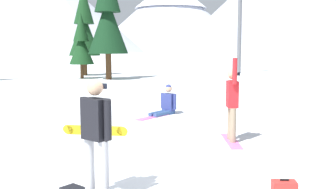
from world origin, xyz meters
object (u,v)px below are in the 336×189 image
object	(u,v)px
loose_snowboard_near_right	(95,130)
pine_tree_slender	(108,15)
pine_tree_tall	(84,26)
snowboarder_midground	(232,102)
ski_lift_tower	(240,9)
snowboarder_foreground	(96,136)
pine_tree_leaning	(81,43)
snowboarder_background	(166,104)

from	to	relation	value
loose_snowboard_near_right	pine_tree_slender	size ratio (longest dim) A/B	0.20
loose_snowboard_near_right	pine_tree_tall	size ratio (longest dim) A/B	0.23
snowboarder_midground	ski_lift_tower	xyz separation A→B (m)	(8.82, 24.70, 4.66)
snowboarder_foreground	pine_tree_leaning	world-z (taller)	pine_tree_leaning
loose_snowboard_near_right	ski_lift_tower	size ratio (longest dim) A/B	0.18
snowboarder_background	snowboarder_foreground	bearing A→B (deg)	-106.61
snowboarder_foreground	pine_tree_slender	bearing A→B (deg)	88.93
snowboarder_foreground	snowboarder_midground	bearing A→B (deg)	44.93
pine_tree_slender	snowboarder_midground	bearing A→B (deg)	-82.13
loose_snowboard_near_right	pine_tree_slender	xyz separation A→B (m)	(0.55, 18.29, 4.39)
snowboarder_foreground	snowboarder_midground	xyz separation A→B (m)	(3.11, 3.10, -0.00)
pine_tree_leaning	ski_lift_tower	size ratio (longest dim) A/B	0.50
pine_tree_slender	snowboarder_foreground	bearing A→B (deg)	-91.07
snowboarder_midground	pine_tree_slender	bearing A→B (deg)	97.87
pine_tree_slender	ski_lift_tower	bearing A→B (deg)	24.50
pine_tree_leaning	pine_tree_tall	size ratio (longest dim) A/B	0.65
snowboarder_foreground	pine_tree_leaning	xyz separation A→B (m)	(-1.50, 23.71, 1.66)
snowboarder_midground	snowboarder_background	distance (m)	4.25
pine_tree_slender	pine_tree_tall	size ratio (longest dim) A/B	1.14
pine_tree_leaning	pine_tree_slender	bearing A→B (deg)	-31.08
pine_tree_leaning	ski_lift_tower	xyz separation A→B (m)	(13.43, 4.09, 3.00)
pine_tree_slender	snowboarder_background	bearing A→B (deg)	-83.59
snowboarder_midground	snowboarder_background	world-z (taller)	snowboarder_midground
ski_lift_tower	snowboarder_foreground	bearing A→B (deg)	-113.23
snowboarder_foreground	loose_snowboard_near_right	distance (m)	4.34
snowboarder_background	pine_tree_tall	size ratio (longest dim) A/B	0.20
loose_snowboard_near_right	snowboarder_background	bearing A→B (deg)	52.13
pine_tree_leaning	ski_lift_tower	world-z (taller)	ski_lift_tower
pine_tree_tall	snowboarder_midground	bearing A→B (deg)	-79.30
ski_lift_tower	loose_snowboard_near_right	bearing A→B (deg)	-117.14
snowboarder_midground	pine_tree_leaning	size ratio (longest dim) A/B	0.42
snowboarder_background	loose_snowboard_near_right	distance (m)	3.72
snowboarder_background	loose_snowboard_near_right	world-z (taller)	snowboarder_background
pine_tree_tall	pine_tree_slender	bearing A→B (deg)	-68.08
snowboarder_foreground	pine_tree_slender	xyz separation A→B (m)	(0.42, 22.56, 3.58)
snowboarder_midground	pine_tree_tall	world-z (taller)	pine_tree_tall
snowboarder_foreground	ski_lift_tower	size ratio (longest dim) A/B	0.19
snowboarder_midground	ski_lift_tower	world-z (taller)	ski_lift_tower
snowboarder_background	ski_lift_tower	world-z (taller)	ski_lift_tower
snowboarder_background	pine_tree_tall	bearing A→B (deg)	100.18
snowboarder_foreground	loose_snowboard_near_right	bearing A→B (deg)	91.79
pine_tree_slender	loose_snowboard_near_right	bearing A→B (deg)	-91.74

